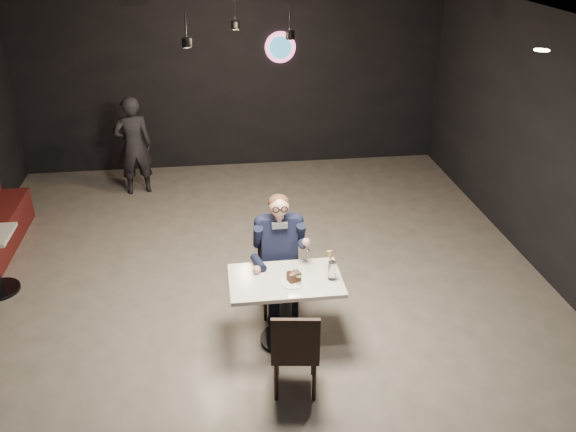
{
  "coord_description": "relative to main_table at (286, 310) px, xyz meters",
  "views": [
    {
      "loc": [
        -0.38,
        -5.51,
        3.95
      ],
      "look_at": [
        0.35,
        0.09,
        1.13
      ],
      "focal_mm": 38.0,
      "sensor_mm": 36.0,
      "label": 1
    }
  ],
  "objects": [
    {
      "name": "chair_near",
      "position": [
        0.0,
        -0.69,
        0.09
      ],
      "size": [
        0.48,
        0.51,
        0.92
      ],
      "primitive_type": "cube",
      "rotation": [
        0.0,
        0.0,
        -0.14
      ],
      "color": "black",
      "rests_on": "floor"
    },
    {
      "name": "pendant_lights",
      "position": [
        -0.25,
        2.51,
        2.51
      ],
      "size": [
        1.4,
        1.2,
        0.36
      ],
      "primitive_type": "cube",
      "color": "black",
      "rests_on": "floor"
    },
    {
      "name": "passerby",
      "position": [
        -1.83,
        4.01,
        0.4
      ],
      "size": [
        0.63,
        0.48,
        1.54
      ],
      "primitive_type": "imported",
      "rotation": [
        0.0,
        0.0,
        3.36
      ],
      "color": "black",
      "rests_on": "floor"
    },
    {
      "name": "main_table",
      "position": [
        0.0,
        0.0,
        0.0
      ],
      "size": [
        1.1,
        0.7,
        0.75
      ],
      "primitive_type": "cube",
      "color": "silver",
      "rests_on": "floor"
    },
    {
      "name": "cake_slice",
      "position": [
        0.08,
        -0.06,
        0.43
      ],
      "size": [
        0.14,
        0.13,
        0.08
      ],
      "primitive_type": "cube",
      "rotation": [
        0.0,
        0.0,
        0.35
      ],
      "color": "black",
      "rests_on": "dessert_plate"
    },
    {
      "name": "chair_far",
      "position": [
        0.0,
        0.55,
        0.09
      ],
      "size": [
        0.42,
        0.46,
        0.92
      ],
      "primitive_type": "cube",
      "color": "black",
      "rests_on": "floor"
    },
    {
      "name": "sundae_glass",
      "position": [
        0.45,
        -0.06,
        0.47
      ],
      "size": [
        0.08,
        0.08,
        0.19
      ],
      "primitive_type": "cylinder",
      "color": "silver",
      "rests_on": "main_table"
    },
    {
      "name": "mint_leaf",
      "position": [
        0.12,
        -0.12,
        0.47
      ],
      "size": [
        0.06,
        0.04,
        0.01
      ],
      "primitive_type": "ellipsoid",
      "color": "#287C2C",
      "rests_on": "cake_slice"
    },
    {
      "name": "dessert_plate",
      "position": [
        0.06,
        -0.09,
        0.38
      ],
      "size": [
        0.23,
        0.23,
        0.01
      ],
      "primitive_type": "cylinder",
      "color": "white",
      "rests_on": "main_table"
    },
    {
      "name": "wall_sign",
      "position": [
        0.55,
        4.98,
        1.62
      ],
      "size": [
        0.5,
        0.06,
        0.5
      ],
      "primitive_type": null,
      "color": "pink",
      "rests_on": "floor"
    },
    {
      "name": "wafer_cone",
      "position": [
        0.43,
        -0.05,
        0.62
      ],
      "size": [
        0.07,
        0.07,
        0.12
      ],
      "primitive_type": "cone",
      "rotation": [
        0.0,
        0.0,
        0.26
      ],
      "color": "tan",
      "rests_on": "sundae_glass"
    },
    {
      "name": "seated_man",
      "position": [
        -0.0,
        0.55,
        0.34
      ],
      "size": [
        0.6,
        0.8,
        1.44
      ],
      "primitive_type": "cube",
      "color": "black",
      "rests_on": "floor"
    },
    {
      "name": "floor",
      "position": [
        -0.25,
        0.51,
        -0.38
      ],
      "size": [
        9.0,
        9.0,
        0.0
      ],
      "primitive_type": "plane",
      "color": "gray",
      "rests_on": "ground"
    }
  ]
}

